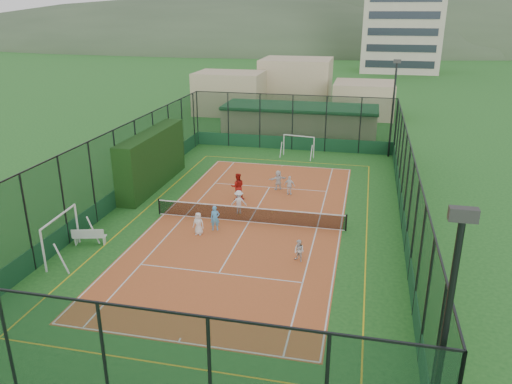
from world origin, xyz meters
The scene contains 20 objects.
ground centered at (0.00, 0.00, 0.00)m, with size 300.00×300.00×0.00m, color #1F5B20.
court_slab centered at (0.00, 0.00, 0.01)m, with size 11.17×23.97×0.01m, color #B15827.
tennis_net centered at (0.00, 0.00, 0.53)m, with size 11.67×0.12×1.06m, color black, non-canonical shape.
perimeter_fence centered at (0.00, 0.00, 2.50)m, with size 18.12×34.12×5.00m, color black, non-canonical shape.
floodlight_se centered at (8.60, -16.60, 4.12)m, with size 0.60×0.26×8.25m, color black, non-canonical shape.
floodlight_ne centered at (8.60, 16.60, 4.12)m, with size 0.60×0.26×8.25m, color black, non-canonical shape.
clubhouse centered at (0.00, 22.00, 1.57)m, with size 15.20×7.20×3.15m, color tan, non-canonical shape.
distant_hills centered at (0.00, 150.00, 0.00)m, with size 200.00×60.00×24.00m, color #384C33, non-canonical shape.
hedge_left centered at (-8.30, 4.94, 2.00)m, with size 1.37×9.14×4.00m, color black.
white_bench centered at (-7.80, -4.83, 0.49)m, with size 1.75×0.48×0.98m, color white, non-canonical shape.
futsal_goal_near centered at (-8.43, -6.41, 1.12)m, with size 1.01×3.47×2.24m, color white, non-canonical shape.
futsal_goal_far centered at (0.91, 14.88, 0.91)m, with size 2.83×0.82×1.82m, color white, non-canonical shape.
child_near_left centered at (-2.40, -2.34, 0.67)m, with size 0.65×0.42×1.33m, color white.
child_near_mid centered at (-1.66, -1.54, 0.75)m, with size 0.54×0.35×1.47m, color #52ABE9.
child_near_right centered at (3.64, -4.31, 0.59)m, with size 0.57×0.44×1.17m, color white.
child_far_left centered at (-0.94, 1.20, 0.77)m, with size 0.98×0.56×1.52m, color white.
child_far_right centered at (1.64, 5.21, 0.69)m, with size 0.79×0.33×1.36m, color white.
child_far_back centered at (0.69, 6.08, 0.72)m, with size 1.31×0.42×1.42m, color white.
coach centered at (-1.62, 3.51, 0.94)m, with size 0.90×0.70×1.86m, color #B01912.
tennis_balls centered at (0.94, 1.45, 0.04)m, with size 3.48×0.76×0.07m.
Camera 1 is at (6.45, -26.96, 12.16)m, focal length 35.00 mm.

